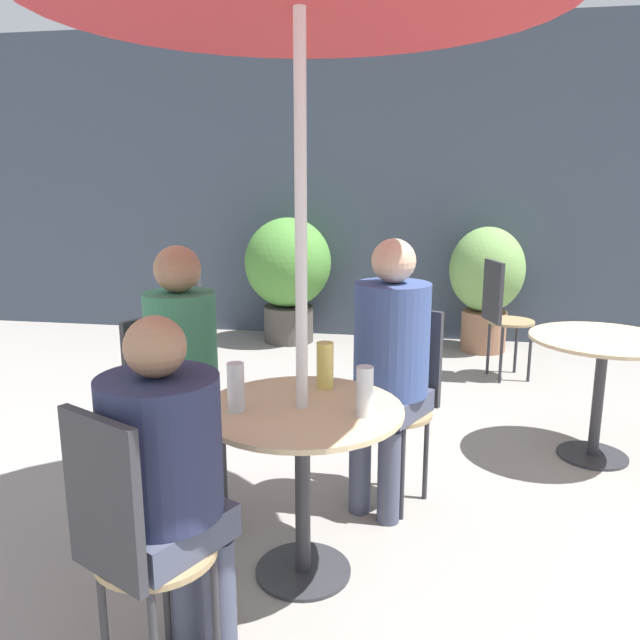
{
  "coord_description": "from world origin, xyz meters",
  "views": [
    {
      "loc": [
        0.43,
        -2.14,
        1.54
      ],
      "look_at": [
        -0.02,
        0.45,
        0.95
      ],
      "focal_mm": 35.0,
      "sensor_mm": 36.0,
      "label": 1
    }
  ],
  "objects_px": {
    "bistro_chair_1": "(165,399)",
    "bistro_chair_2": "(129,535)",
    "seated_person_1": "(184,362)",
    "beer_glass_1": "(365,392)",
    "seated_person_0": "(390,354)",
    "beer_glass_0": "(236,387)",
    "beer_glass_2": "(325,365)",
    "cafe_table_far": "(602,363)",
    "cafe_table_near": "(302,444)",
    "bistro_chair_0": "(404,387)",
    "bistro_chair_4": "(181,311)",
    "bistro_chair_3": "(501,309)",
    "potted_plant_0": "(288,270)",
    "potted_plant_1": "(486,279)",
    "seated_person_2": "(167,471)"
  },
  "relations": [
    {
      "from": "beer_glass_0",
      "to": "beer_glass_2",
      "type": "xyz_separation_m",
      "value": [
        0.28,
        0.32,
        0.0
      ]
    },
    {
      "from": "bistro_chair_1",
      "to": "beer_glass_1",
      "type": "bearing_deg",
      "value": -86.52
    },
    {
      "from": "seated_person_1",
      "to": "potted_plant_0",
      "type": "height_order",
      "value": "seated_person_1"
    },
    {
      "from": "cafe_table_near",
      "to": "beer_glass_0",
      "type": "height_order",
      "value": "beer_glass_0"
    },
    {
      "from": "bistro_chair_4",
      "to": "bistro_chair_3",
      "type": "bearing_deg",
      "value": 47.53
    },
    {
      "from": "cafe_table_near",
      "to": "potted_plant_0",
      "type": "height_order",
      "value": "potted_plant_0"
    },
    {
      "from": "beer_glass_2",
      "to": "cafe_table_far",
      "type": "bearing_deg",
      "value": 38.57
    },
    {
      "from": "seated_person_1",
      "to": "beer_glass_1",
      "type": "relative_size",
      "value": 6.83
    },
    {
      "from": "seated_person_1",
      "to": "seated_person_2",
      "type": "xyz_separation_m",
      "value": [
        0.29,
        -0.88,
        -0.06
      ]
    },
    {
      "from": "bistro_chair_1",
      "to": "potted_plant_0",
      "type": "xyz_separation_m",
      "value": [
        -0.15,
        3.25,
        0.14
      ]
    },
    {
      "from": "beer_glass_1",
      "to": "seated_person_1",
      "type": "bearing_deg",
      "value": 157.4
    },
    {
      "from": "cafe_table_near",
      "to": "seated_person_0",
      "type": "xyz_separation_m",
      "value": [
        0.29,
        0.58,
        0.21
      ]
    },
    {
      "from": "bistro_chair_4",
      "to": "seated_person_0",
      "type": "relative_size",
      "value": 0.73
    },
    {
      "from": "cafe_table_far",
      "to": "beer_glass_0",
      "type": "bearing_deg",
      "value": -139.45
    },
    {
      "from": "cafe_table_near",
      "to": "seated_person_0",
      "type": "height_order",
      "value": "seated_person_0"
    },
    {
      "from": "bistro_chair_0",
      "to": "cafe_table_near",
      "type": "bearing_deg",
      "value": -90.0
    },
    {
      "from": "bistro_chair_0",
      "to": "bistro_chair_1",
      "type": "bearing_deg",
      "value": -135.0
    },
    {
      "from": "bistro_chair_1",
      "to": "bistro_chair_2",
      "type": "distance_m",
      "value": 1.13
    },
    {
      "from": "cafe_table_near",
      "to": "bistro_chair_0",
      "type": "xyz_separation_m",
      "value": [
        0.36,
        0.71,
        0.01
      ]
    },
    {
      "from": "cafe_table_far",
      "to": "potted_plant_1",
      "type": "distance_m",
      "value": 2.29
    },
    {
      "from": "bistro_chair_1",
      "to": "beer_glass_2",
      "type": "xyz_separation_m",
      "value": [
        0.76,
        -0.12,
        0.24
      ]
    },
    {
      "from": "cafe_table_near",
      "to": "potted_plant_0",
      "type": "bearing_deg",
      "value": 103.44
    },
    {
      "from": "bistro_chair_0",
      "to": "bistro_chair_4",
      "type": "relative_size",
      "value": 1.0
    },
    {
      "from": "bistro_chair_1",
      "to": "bistro_chair_4",
      "type": "distance_m",
      "value": 2.02
    },
    {
      "from": "seated_person_1",
      "to": "beer_glass_0",
      "type": "height_order",
      "value": "seated_person_1"
    },
    {
      "from": "seated_person_1",
      "to": "potted_plant_1",
      "type": "distance_m",
      "value": 3.65
    },
    {
      "from": "bistro_chair_4",
      "to": "beer_glass_1",
      "type": "relative_size",
      "value": 5.04
    },
    {
      "from": "seated_person_1",
      "to": "beer_glass_2",
      "type": "distance_m",
      "value": 0.64
    },
    {
      "from": "bistro_chair_4",
      "to": "seated_person_1",
      "type": "bearing_deg",
      "value": -31.18
    },
    {
      "from": "beer_glass_2",
      "to": "bistro_chair_1",
      "type": "bearing_deg",
      "value": 171.34
    },
    {
      "from": "seated_person_0",
      "to": "beer_glass_1",
      "type": "height_order",
      "value": "seated_person_0"
    },
    {
      "from": "cafe_table_near",
      "to": "potted_plant_1",
      "type": "bearing_deg",
      "value": 74.61
    },
    {
      "from": "beer_glass_1",
      "to": "beer_glass_2",
      "type": "bearing_deg",
      "value": 123.47
    },
    {
      "from": "beer_glass_0",
      "to": "potted_plant_0",
      "type": "xyz_separation_m",
      "value": [
        -0.63,
        3.69,
        -0.09
      ]
    },
    {
      "from": "seated_person_1",
      "to": "potted_plant_1",
      "type": "bearing_deg",
      "value": 1.07
    },
    {
      "from": "seated_person_0",
      "to": "beer_glass_0",
      "type": "height_order",
      "value": "seated_person_0"
    },
    {
      "from": "bistro_chair_0",
      "to": "bistro_chair_2",
      "type": "xyz_separation_m",
      "value": [
        -0.71,
        -1.43,
        0.0
      ]
    },
    {
      "from": "cafe_table_far",
      "to": "bistro_chair_1",
      "type": "relative_size",
      "value": 0.84
    },
    {
      "from": "potted_plant_0",
      "to": "bistro_chair_2",
      "type": "bearing_deg",
      "value": -83.33
    },
    {
      "from": "seated_person_1",
      "to": "potted_plant_0",
      "type": "bearing_deg",
      "value": 31.38
    },
    {
      "from": "bistro_chair_4",
      "to": "potted_plant_1",
      "type": "relative_size",
      "value": 0.83
    },
    {
      "from": "cafe_table_near",
      "to": "bistro_chair_0",
      "type": "height_order",
      "value": "bistro_chair_0"
    },
    {
      "from": "seated_person_0",
      "to": "seated_person_2",
      "type": "relative_size",
      "value": 1.1
    },
    {
      "from": "bistro_chair_3",
      "to": "bistro_chair_0",
      "type": "bearing_deg",
      "value": 143.12
    },
    {
      "from": "seated_person_1",
      "to": "cafe_table_far",
      "type": "bearing_deg",
      "value": -35.95
    },
    {
      "from": "bistro_chair_0",
      "to": "seated_person_1",
      "type": "relative_size",
      "value": 0.74
    },
    {
      "from": "bistro_chair_3",
      "to": "beer_glass_2",
      "type": "xyz_separation_m",
      "value": [
        -0.98,
        -2.5,
        0.24
      ]
    },
    {
      "from": "bistro_chair_2",
      "to": "potted_plant_0",
      "type": "relative_size",
      "value": 0.78
    },
    {
      "from": "seated_person_2",
      "to": "beer_glass_1",
      "type": "relative_size",
      "value": 6.29
    },
    {
      "from": "bistro_chair_3",
      "to": "seated_person_2",
      "type": "bearing_deg",
      "value": 139.78
    }
  ]
}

